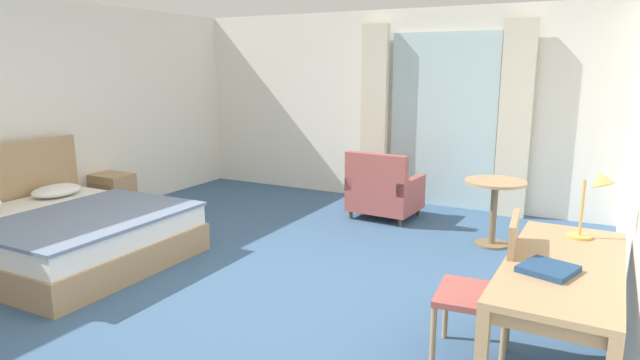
% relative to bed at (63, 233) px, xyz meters
% --- Properties ---
extents(ground, '(6.48, 7.76, 0.10)m').
position_rel_bed_xyz_m(ground, '(1.84, 0.21, -0.32)').
color(ground, '#38567A').
extents(wall_back, '(6.08, 0.12, 2.58)m').
position_rel_bed_xyz_m(wall_back, '(1.84, 3.83, 1.02)').
color(wall_back, white).
rests_on(wall_back, ground).
extents(wall_left, '(0.12, 7.36, 2.58)m').
position_rel_bed_xyz_m(wall_left, '(-1.14, 0.21, 1.02)').
color(wall_left, white).
rests_on(wall_left, ground).
extents(balcony_glass_door, '(1.40, 0.02, 2.27)m').
position_rel_bed_xyz_m(balcony_glass_door, '(2.63, 3.75, 0.87)').
color(balcony_glass_door, silver).
rests_on(balcony_glass_door, ground).
extents(curtain_panel_left, '(0.36, 0.10, 2.39)m').
position_rel_bed_xyz_m(curtain_panel_left, '(1.71, 3.65, 0.93)').
color(curtain_panel_left, beige).
rests_on(curtain_panel_left, ground).
extents(curtain_panel_right, '(0.38, 0.10, 2.39)m').
position_rel_bed_xyz_m(curtain_panel_right, '(3.55, 3.65, 0.93)').
color(curtain_panel_right, beige).
rests_on(curtain_panel_right, ground).
extents(bed, '(2.03, 1.84, 1.06)m').
position_rel_bed_xyz_m(bed, '(0.00, 0.00, 0.00)').
color(bed, tan).
rests_on(bed, ground).
extents(nightstand, '(0.46, 0.37, 0.53)m').
position_rel_bed_xyz_m(nightstand, '(-0.84, 1.34, -0.00)').
color(nightstand, tan).
rests_on(nightstand, ground).
extents(writing_desk, '(0.64, 1.55, 0.78)m').
position_rel_bed_xyz_m(writing_desk, '(4.40, -0.06, 0.42)').
color(writing_desk, tan).
rests_on(writing_desk, ground).
extents(desk_chair, '(0.49, 0.51, 0.97)m').
position_rel_bed_xyz_m(desk_chair, '(3.99, 0.02, 0.27)').
color(desk_chair, '#9E4C47').
rests_on(desk_chair, ground).
extents(desk_lamp, '(0.25, 0.22, 0.48)m').
position_rel_bed_xyz_m(desk_lamp, '(4.51, 0.42, 0.82)').
color(desk_lamp, tan).
rests_on(desk_lamp, writing_desk).
extents(closed_book, '(0.32, 0.33, 0.03)m').
position_rel_bed_xyz_m(closed_book, '(4.33, -0.26, 0.52)').
color(closed_book, navy).
rests_on(closed_book, writing_desk).
extents(armchair_by_window, '(0.82, 0.74, 0.84)m').
position_rel_bed_xyz_m(armchair_by_window, '(2.20, 2.82, 0.06)').
color(armchair_by_window, '#9E4C47').
rests_on(armchair_by_window, ground).
extents(round_cafe_table, '(0.62, 0.62, 0.69)m').
position_rel_bed_xyz_m(round_cafe_table, '(3.59, 2.39, 0.24)').
color(round_cafe_table, tan).
rests_on(round_cafe_table, ground).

